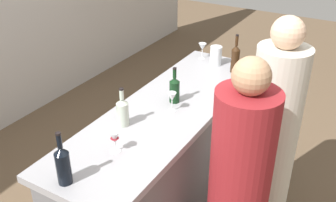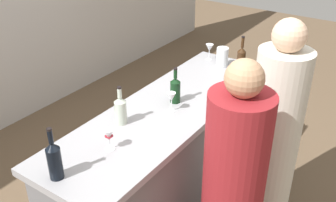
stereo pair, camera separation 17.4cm
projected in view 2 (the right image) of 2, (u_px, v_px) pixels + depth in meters
ground_plane at (168, 202)px, 3.31m from camera, size 12.00×12.00×0.00m
bar_counter at (168, 157)px, 3.09m from camera, size 2.20×0.68×0.93m
wine_bottle_leftmost_near_black at (54, 159)px, 2.12m from camera, size 0.08×0.08×0.32m
wine_bottle_second_left_clear_pale at (121, 110)px, 2.62m from camera, size 0.08×0.08×0.28m
wine_bottle_center_dark_green at (175, 89)px, 2.88m from camera, size 0.08×0.08×0.28m
wine_bottle_second_right_amber_brown at (241, 60)px, 3.31m from camera, size 0.07×0.07×0.34m
wine_glass_near_left at (171, 98)px, 2.76m from camera, size 0.06×0.06×0.15m
wine_glass_near_center at (109, 136)px, 2.36m from camera, size 0.07×0.07×0.14m
wine_glass_near_right at (210, 48)px, 3.59m from camera, size 0.07×0.07×0.15m
water_pitcher at (222, 57)px, 3.47m from camera, size 0.11×0.11×0.17m
person_left_guest at (274, 135)px, 2.86m from camera, size 0.47×0.47×1.63m
person_center_guest at (233, 186)px, 2.43m from camera, size 0.48×0.48×1.57m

